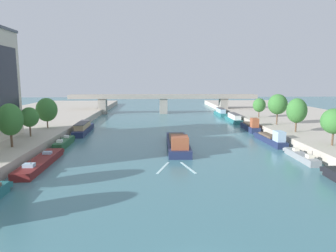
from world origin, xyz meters
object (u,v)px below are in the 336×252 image
(moored_boat_left_midway, at_px, (64,143))
(moored_boat_right_downstream, at_px, (234,118))
(moored_boat_right_second, at_px, (271,139))
(moored_boat_right_far, at_px, (301,156))
(moored_boat_right_gap_after, at_px, (220,112))
(tree_left_third, at_px, (29,117))
(moored_boat_left_end, at_px, (83,128))
(tree_left_midway, at_px, (47,110))
(moored_boat_right_end, at_px, (250,126))
(tree_right_third, at_px, (278,104))
(barge_midriver, at_px, (178,143))
(tree_right_by_lamp, at_px, (334,121))
(moored_boat_left_upstream, at_px, (41,162))
(tree_left_far, at_px, (10,120))
(tree_right_midway, at_px, (297,111))
(bridge_far, at_px, (163,101))

(moored_boat_left_midway, xyz_separation_m, moored_boat_right_downstream, (40.61, 31.94, 0.39))
(moored_boat_right_second, height_order, moored_boat_right_downstream, moored_boat_right_second)
(moored_boat_right_far, bearing_deg, moored_boat_right_gap_after, 90.53)
(moored_boat_left_midway, height_order, tree_left_third, tree_left_third)
(moored_boat_left_end, xyz_separation_m, tree_left_midway, (-7.00, -3.77, 4.80))
(tree_left_third, bearing_deg, moored_boat_right_end, 18.22)
(moored_boat_right_second, xyz_separation_m, tree_left_midway, (-47.07, 10.07, 4.96))
(moored_boat_left_end, xyz_separation_m, moored_boat_right_gap_after, (39.70, 32.97, 0.01))
(moored_boat_right_end, xyz_separation_m, tree_right_third, (5.72, -2.10, 5.62))
(barge_midriver, bearing_deg, moored_boat_right_gap_after, 69.91)
(tree_right_by_lamp, distance_m, tree_right_third, 23.65)
(moored_boat_left_midway, distance_m, moored_boat_right_end, 44.04)
(tree_left_third, bearing_deg, tree_right_by_lamp, -10.79)
(moored_boat_left_upstream, height_order, tree_left_midway, tree_left_midway)
(moored_boat_right_downstream, height_order, moored_boat_right_gap_after, moored_boat_right_gap_after)
(moored_boat_left_midway, bearing_deg, tree_left_third, 173.11)
(moored_boat_right_end, relative_size, tree_left_third, 2.08)
(tree_left_far, height_order, tree_right_midway, tree_left_far)
(moored_boat_right_downstream, xyz_separation_m, tree_right_by_lamp, (6.06, -41.29, 4.74))
(barge_midriver, xyz_separation_m, moored_boat_right_gap_after, (18.45, 50.44, 0.11))
(tree_left_third, xyz_separation_m, tree_right_third, (53.09, 13.50, 1.17))
(tree_left_far, xyz_separation_m, tree_right_midway, (52.23, 12.17, -0.02))
(tree_left_midway, xyz_separation_m, tree_right_by_lamp, (53.43, -20.43, -0.07))
(moored_boat_right_second, xyz_separation_m, bridge_far, (-19.98, 54.08, 3.63))
(moored_boat_right_far, height_order, tree_left_midway, tree_left_midway)
(tree_left_midway, bearing_deg, tree_right_midway, -7.94)
(barge_midriver, relative_size, moored_boat_left_upstream, 1.25)
(tree_right_by_lamp, bearing_deg, tree_right_midway, 91.19)
(moored_boat_left_midway, bearing_deg, tree_left_midway, 121.35)
(moored_boat_left_upstream, bearing_deg, tree_left_far, 141.35)
(moored_boat_right_end, distance_m, tree_right_third, 8.28)
(moored_boat_left_end, xyz_separation_m, moored_boat_right_downstream, (40.37, 17.09, -0.01))
(barge_midriver, xyz_separation_m, moored_boat_left_end, (-21.25, 17.47, 0.10))
(moored_boat_left_midway, distance_m, tree_right_midway, 46.88)
(moored_boat_left_end, distance_m, moored_boat_right_second, 42.39)
(tree_left_midway, distance_m, tree_right_midway, 53.67)
(tree_left_far, xyz_separation_m, tree_left_midway, (-0.93, 19.58, -0.36))
(moored_boat_right_far, relative_size, moored_boat_right_end, 0.88)
(moored_boat_right_second, distance_m, tree_left_midway, 48.39)
(moored_boat_right_downstream, height_order, tree_left_third, tree_left_third)
(moored_boat_right_downstream, distance_m, bridge_far, 30.98)
(barge_midriver, bearing_deg, tree_left_midway, 154.13)
(moored_boat_right_second, height_order, tree_left_midway, tree_left_midway)
(tree_left_midway, bearing_deg, tree_right_third, 3.44)
(moored_boat_right_downstream, distance_m, tree_right_third, 19.46)
(tree_right_midway, bearing_deg, bridge_far, 116.89)
(tree_left_third, bearing_deg, tree_right_midway, 3.13)
(tree_left_third, xyz_separation_m, bridge_far, (26.83, 54.31, -0.94))
(moored_boat_right_second, distance_m, bridge_far, 57.77)
(moored_boat_left_upstream, distance_m, moored_boat_left_midway, 13.55)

